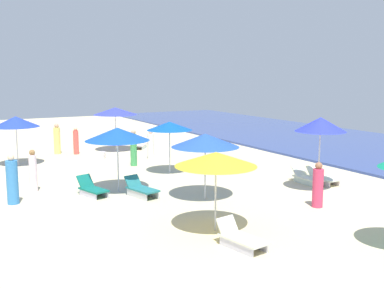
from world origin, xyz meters
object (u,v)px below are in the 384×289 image
lounge_chair_1_1 (92,189)px  beachgoer_3 (318,186)px  lounge_chair_6_1 (322,178)px  lounge_chair_5_0 (140,144)px  beachgoer_2 (151,145)px  umbrella_4 (16,122)px  beachgoer_1 (57,140)px  umbrella_0 (170,126)px  umbrella_2 (216,159)px  beachgoer_6 (33,172)px  umbrella_1 (117,134)px  umbrella_7 (205,140)px  beachgoer_4 (12,181)px  beachgoer_5 (76,141)px  lounge_chair_1_0 (141,189)px  lounge_chair_2_0 (241,238)px  umbrella_5 (115,111)px  beachgoer_7 (134,149)px  lounge_chair_6_0 (307,177)px  cooler_box_0 (101,156)px  umbrella_6 (321,124)px

lounge_chair_1_1 → beachgoer_3: 7.85m
lounge_chair_6_1 → lounge_chair_5_0: bearing=101.7°
lounge_chair_6_1 → beachgoer_2: (-8.23, -3.83, 0.46)m
umbrella_4 → beachgoer_1: 3.62m
lounge_chair_5_0 → beachgoer_3: beachgoer_3 is taller
umbrella_0 → beachgoer_2: (-3.52, 0.62, -1.38)m
umbrella_2 → beachgoer_3: size_ratio=1.52×
umbrella_4 → beachgoer_6: (5.57, -0.24, -1.34)m
umbrella_1 → beachgoer_2: 6.83m
umbrella_0 → umbrella_7: bearing=-9.7°
lounge_chair_5_0 → beachgoer_4: size_ratio=0.80×
beachgoer_5 → beachgoer_6: beachgoer_6 is taller
lounge_chair_1_0 → lounge_chair_2_0: (5.78, 0.32, -0.02)m
lounge_chair_1_0 → beachgoer_2: 7.38m
lounge_chair_1_0 → beachgoer_3: size_ratio=0.99×
umbrella_4 → umbrella_7: bearing=27.3°
lounge_chair_2_0 → beachgoer_4: size_ratio=0.86×
beachgoer_3 → umbrella_4: bearing=-115.5°
umbrella_2 → lounge_chair_6_1: bearing=112.3°
umbrella_2 → umbrella_5: size_ratio=0.92×
lounge_chair_6_1 → beachgoer_6: beachgoer_6 is taller
umbrella_0 → beachgoer_1: 8.20m
umbrella_0 → umbrella_2: bearing=-16.4°
lounge_chair_1_0 → umbrella_5: umbrella_5 is taller
lounge_chair_1_0 → lounge_chair_6_1: 7.27m
umbrella_4 → beachgoer_7: (2.75, 4.83, -1.28)m
umbrella_5 → beachgoer_6: umbrella_5 is taller
lounge_chair_6_1 → lounge_chair_1_0: bearing=164.2°
lounge_chair_1_0 → umbrella_4: (-8.13, -2.99, 1.82)m
lounge_chair_6_0 → lounge_chair_1_0: bearing=169.5°
lounge_chair_1_0 → beachgoer_7: 5.71m
beachgoer_2 → beachgoer_1: bearing=72.7°
lounge_chair_1_1 → umbrella_2: umbrella_2 is taller
umbrella_2 → cooler_box_0: size_ratio=4.04×
lounge_chair_1_0 → umbrella_6: (2.43, 6.11, 2.23)m
lounge_chair_6_0 → umbrella_7: size_ratio=0.64×
lounge_chair_1_1 → beachgoer_5: 9.13m
beachgoer_5 → lounge_chair_2_0: bearing=-158.4°
beachgoer_2 → beachgoer_7: (1.23, -1.41, 0.11)m
beachgoer_6 → cooler_box_0: bearing=-6.5°
lounge_chair_5_0 → beachgoer_1: beachgoer_1 is taller
lounge_chair_1_0 → beachgoer_6: beachgoer_6 is taller
umbrella_0 → lounge_chair_1_0: 4.44m
lounge_chair_5_0 → lounge_chair_6_1: size_ratio=0.99×
lounge_chair_5_0 → beachgoer_5: (0.09, -3.78, 0.44)m
beachgoer_3 → beachgoer_4: size_ratio=0.89×
lounge_chair_2_0 → umbrella_1: bearing=85.9°
beachgoer_1 → beachgoer_4: size_ratio=0.99×
lounge_chair_1_0 → beachgoer_6: 4.15m
umbrella_0 → lounge_chair_6_1: 6.73m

